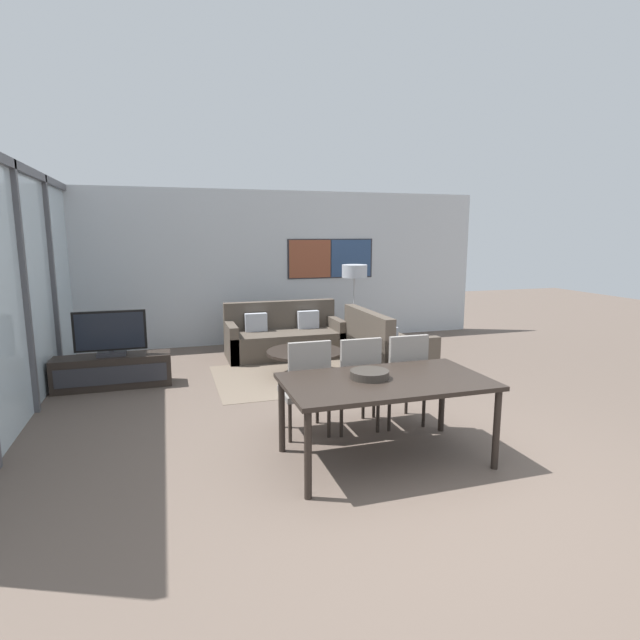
% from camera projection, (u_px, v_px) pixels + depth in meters
% --- Properties ---
extents(ground_plane, '(24.00, 24.00, 0.00)m').
position_uv_depth(ground_plane, '(439.00, 489.00, 4.00)').
color(ground_plane, brown).
extents(wall_back, '(8.07, 0.09, 2.80)m').
position_uv_depth(wall_back, '(280.00, 267.00, 9.30)').
color(wall_back, silver).
rests_on(wall_back, ground_plane).
extents(window_wall_left, '(0.07, 5.88, 2.80)m').
position_uv_depth(window_wall_left, '(21.00, 279.00, 5.47)').
color(window_wall_left, silver).
rests_on(window_wall_left, ground_plane).
extents(area_rug, '(2.54, 1.83, 0.01)m').
position_uv_depth(area_rug, '(305.00, 376.00, 7.18)').
color(area_rug, '#706051').
rests_on(area_rug, ground_plane).
extents(tv_console, '(1.48, 0.41, 0.43)m').
position_uv_depth(tv_console, '(113.00, 371.00, 6.62)').
color(tv_console, black).
rests_on(tv_console, ground_plane).
extents(television, '(0.90, 0.20, 0.60)m').
position_uv_depth(television, '(110.00, 334.00, 6.54)').
color(television, '#2D2D33').
rests_on(television, tv_console).
extents(sofa_main, '(1.92, 0.85, 0.89)m').
position_uv_depth(sofa_main, '(284.00, 338.00, 8.37)').
color(sofa_main, '#51473D').
rests_on(sofa_main, ground_plane).
extents(sofa_side, '(0.85, 1.60, 0.89)m').
position_uv_depth(sofa_side, '(383.00, 349.00, 7.59)').
color(sofa_side, '#51473D').
rests_on(sofa_side, ground_plane).
extents(coffee_table, '(1.09, 1.09, 0.37)m').
position_uv_depth(coffee_table, '(305.00, 357.00, 7.13)').
color(coffee_table, black).
rests_on(coffee_table, ground_plane).
extents(dining_table, '(1.81, 1.01, 0.75)m').
position_uv_depth(dining_table, '(386.00, 387.00, 4.41)').
color(dining_table, black).
rests_on(dining_table, ground_plane).
extents(dining_chair_left, '(0.46, 0.46, 1.00)m').
position_uv_depth(dining_chair_left, '(307.00, 384.00, 4.97)').
color(dining_chair_left, gray).
rests_on(dining_chair_left, ground_plane).
extents(dining_chair_centre, '(0.46, 0.46, 1.00)m').
position_uv_depth(dining_chair_centre, '(356.00, 380.00, 5.10)').
color(dining_chair_centre, gray).
rests_on(dining_chair_centre, ground_plane).
extents(dining_chair_right, '(0.46, 0.46, 1.00)m').
position_uv_depth(dining_chair_right, '(403.00, 376.00, 5.25)').
color(dining_chair_right, gray).
rests_on(dining_chair_right, ground_plane).
extents(fruit_bowl, '(0.35, 0.35, 0.07)m').
position_uv_depth(fruit_bowl, '(370.00, 374.00, 4.43)').
color(fruit_bowl, '#332D28').
rests_on(fruit_bowl, dining_table).
extents(floor_lamp, '(0.43, 0.43, 1.50)m').
position_uv_depth(floor_lamp, '(354.00, 276.00, 8.58)').
color(floor_lamp, '#2D2D33').
rests_on(floor_lamp, ground_plane).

